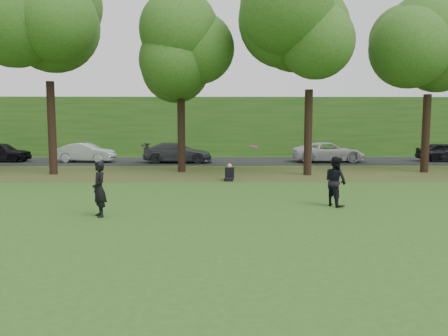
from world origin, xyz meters
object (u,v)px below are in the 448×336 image
player_left (99,189)px  frisbee (253,146)px  player_right (335,181)px  seated_person (229,174)px

player_left → frisbee: (4.77, 1.14, 1.23)m
player_right → frisbee: size_ratio=4.48×
frisbee → player_left: bearing=-166.6°
player_left → frisbee: 5.06m
player_left → seated_person: 9.28m
player_left → player_right: player_right is taller
player_left → seated_person: (4.18, 8.27, -0.54)m
player_left → player_right: size_ratio=0.99×
frisbee → seated_person: (-0.60, 7.13, -1.77)m
frisbee → player_right: bearing=9.0°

